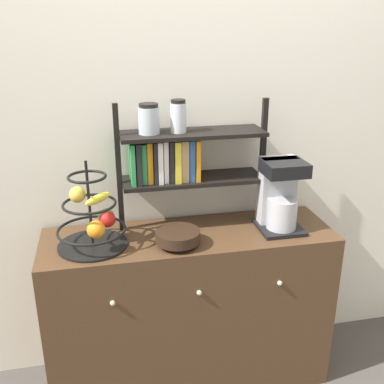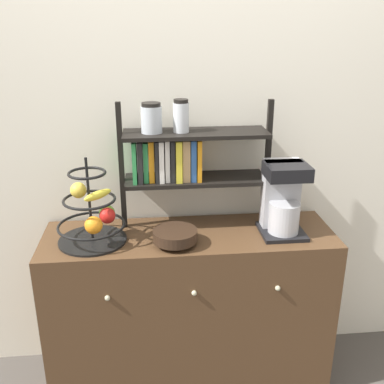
# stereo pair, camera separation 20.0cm
# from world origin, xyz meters

# --- Properties ---
(wall_back) EXTENTS (7.00, 0.05, 2.60)m
(wall_back) POSITION_xyz_m (0.00, 0.46, 1.30)
(wall_back) COLOR silver
(wall_back) RESTS_ON ground_plane
(sideboard) EXTENTS (1.35, 0.43, 0.82)m
(sideboard) POSITION_xyz_m (0.00, 0.21, 0.41)
(sideboard) COLOR #4C331E
(sideboard) RESTS_ON ground_plane
(coffee_maker) EXTENTS (0.20, 0.21, 0.34)m
(coffee_maker) POSITION_xyz_m (0.43, 0.19, 0.98)
(coffee_maker) COLOR black
(coffee_maker) RESTS_ON sideboard
(fruit_stand) EXTENTS (0.30, 0.30, 0.39)m
(fruit_stand) POSITION_xyz_m (-0.43, 0.18, 0.94)
(fruit_stand) COLOR black
(fruit_stand) RESTS_ON sideboard
(wooden_bowl) EXTENTS (0.20, 0.20, 0.07)m
(wooden_bowl) POSITION_xyz_m (-0.07, 0.11, 0.86)
(wooden_bowl) COLOR black
(wooden_bowl) RESTS_ON sideboard
(shelf_hutch) EXTENTS (0.71, 0.20, 0.60)m
(shelf_hutch) POSITION_xyz_m (-0.04, 0.32, 1.17)
(shelf_hutch) COLOR black
(shelf_hutch) RESTS_ON sideboard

